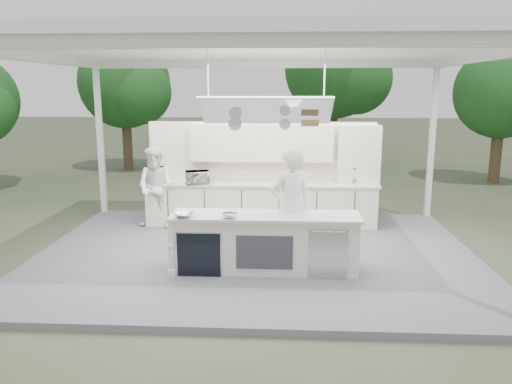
# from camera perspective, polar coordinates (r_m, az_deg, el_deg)

# --- Properties ---
(ground) EXTENTS (90.00, 90.00, 0.00)m
(ground) POSITION_cam_1_polar(r_m,az_deg,el_deg) (9.33, 0.02, -7.57)
(ground) COLOR #495037
(ground) RESTS_ON ground
(stage_deck) EXTENTS (8.00, 6.00, 0.12)m
(stage_deck) POSITION_cam_1_polar(r_m,az_deg,el_deg) (9.31, 0.02, -7.22)
(stage_deck) COLOR #56575B
(stage_deck) RESTS_ON ground
(tent) EXTENTS (8.20, 6.20, 3.86)m
(tent) POSITION_cam_1_polar(r_m,az_deg,el_deg) (8.81, 0.04, 15.80)
(tent) COLOR white
(tent) RESTS_ON ground
(demo_island) EXTENTS (3.10, 0.79, 0.95)m
(demo_island) POSITION_cam_1_polar(r_m,az_deg,el_deg) (8.27, 0.91, -5.79)
(demo_island) COLOR white
(demo_island) RESTS_ON stage_deck
(back_counter) EXTENTS (5.08, 0.72, 0.95)m
(back_counter) POSITION_cam_1_polar(r_m,az_deg,el_deg) (10.99, 0.57, -1.33)
(back_counter) COLOR white
(back_counter) RESTS_ON stage_deck
(back_wall_unit) EXTENTS (5.05, 0.48, 2.25)m
(back_wall_unit) POSITION_cam_1_polar(r_m,az_deg,el_deg) (11.01, 2.94, 3.85)
(back_wall_unit) COLOR white
(back_wall_unit) RESTS_ON stage_deck
(tree_cluster) EXTENTS (19.55, 9.40, 5.85)m
(tree_cluster) POSITION_cam_1_polar(r_m,az_deg,el_deg) (18.58, 1.21, 12.40)
(tree_cluster) COLOR brown
(tree_cluster) RESTS_ON ground
(head_chef) EXTENTS (0.87, 0.74, 2.03)m
(head_chef) POSITION_cam_1_polar(r_m,az_deg,el_deg) (8.33, 3.97, -1.87)
(head_chef) COLOR white
(head_chef) RESTS_ON stage_deck
(sous_chef) EXTENTS (0.98, 0.83, 1.76)m
(sous_chef) POSITION_cam_1_polar(r_m,az_deg,el_deg) (10.89, -11.30, 0.49)
(sous_chef) COLOR white
(sous_chef) RESTS_ON stage_deck
(toaster_oven) EXTENTS (0.57, 0.45, 0.28)m
(toaster_oven) POSITION_cam_1_polar(r_m,az_deg,el_deg) (10.82, -6.73, 1.67)
(toaster_oven) COLOR silver
(toaster_oven) RESTS_ON back_counter
(bowl_large) EXTENTS (0.38, 0.38, 0.07)m
(bowl_large) POSITION_cam_1_polar(r_m,az_deg,el_deg) (8.05, -8.28, -2.63)
(bowl_large) COLOR #B1B2B8
(bowl_large) RESTS_ON demo_island
(bowl_small) EXTENTS (0.33, 0.33, 0.08)m
(bowl_small) POSITION_cam_1_polar(r_m,az_deg,el_deg) (7.94, -3.06, -2.71)
(bowl_small) COLOR silver
(bowl_small) RESTS_ON demo_island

